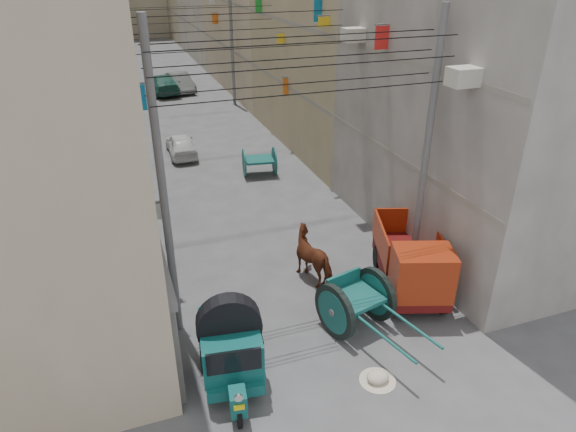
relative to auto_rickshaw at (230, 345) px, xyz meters
name	(u,v)px	position (x,y,z in m)	size (l,w,h in m)	color
shutters_left	(144,212)	(-1.20, 6.73, 0.42)	(0.18, 14.40, 2.88)	#49494E
signboards	(195,75)	(2.70, 18.01, 2.36)	(8.22, 40.52, 5.67)	silver
ac_units	(409,19)	(6.36, 4.02, 6.36)	(0.70, 6.55, 3.35)	beige
utility_poles	(213,83)	(2.71, 13.36, 2.93)	(7.40, 22.20, 8.00)	slate
overhead_cables	(223,23)	(2.71, 10.76, 5.69)	(7.40, 22.52, 1.12)	black
auto_rickshaw	(230,345)	(0.00, 0.00, 0.00)	(1.72, 2.66, 1.82)	black
tonga_cart	(356,302)	(3.62, 0.85, -0.28)	(2.04, 3.57, 1.52)	black
mini_truck	(413,268)	(5.78, 1.51, -0.10)	(2.68, 3.94, 2.03)	black
second_cart	(259,161)	(4.29, 11.93, -0.39)	(1.63, 1.49, 1.28)	#12504B
feed_sack	(378,377)	(3.23, -1.19, -0.94)	(0.54, 0.43, 0.27)	beige
horse	(316,256)	(3.50, 3.36, -0.29)	(0.84, 1.85, 1.57)	maroon
distant_car_white	(181,144)	(1.37, 15.76, -0.52)	(1.31, 3.27, 1.11)	silver
distant_car_grey	(180,82)	(3.47, 29.34, -0.43)	(1.37, 3.92, 1.29)	#4F5451
distant_car_green	(162,84)	(2.17, 29.16, -0.42)	(1.83, 4.51, 1.31)	#1C5245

